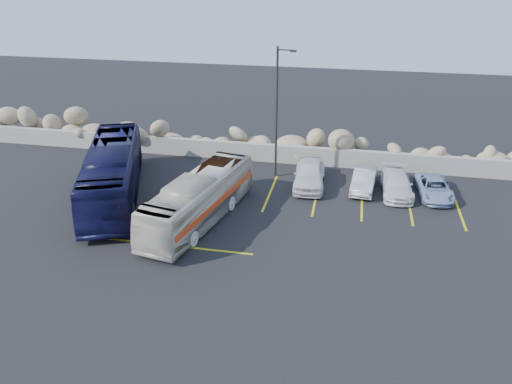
% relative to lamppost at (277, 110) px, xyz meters
% --- Properties ---
extents(ground, '(90.00, 90.00, 0.00)m').
position_rel_lamppost_xyz_m(ground, '(-2.56, -9.50, -4.30)').
color(ground, black).
rests_on(ground, ground).
extents(seawall, '(60.00, 0.40, 1.20)m').
position_rel_lamppost_xyz_m(seawall, '(-2.56, 2.50, -3.70)').
color(seawall, gray).
rests_on(seawall, ground).
extents(riprap_pile, '(54.00, 2.80, 2.60)m').
position_rel_lamppost_xyz_m(riprap_pile, '(-2.56, 3.70, -3.00)').
color(riprap_pile, '#927D60').
rests_on(riprap_pile, ground).
extents(parking_lines, '(18.16, 9.36, 0.01)m').
position_rel_lamppost_xyz_m(parking_lines, '(2.09, -3.93, -4.29)').
color(parking_lines, gold).
rests_on(parking_lines, ground).
extents(lamppost, '(1.14, 0.18, 8.00)m').
position_rel_lamppost_xyz_m(lamppost, '(0.00, 0.00, 0.00)').
color(lamppost, '#2F2D2A').
rests_on(lamppost, ground).
extents(vintage_bus, '(3.89, 9.25, 2.51)m').
position_rel_lamppost_xyz_m(vintage_bus, '(-2.95, -6.58, -3.04)').
color(vintage_bus, beige).
rests_on(vintage_bus, ground).
extents(tour_coach, '(6.28, 11.19, 3.06)m').
position_rel_lamppost_xyz_m(tour_coach, '(-8.58, -4.82, -2.77)').
color(tour_coach, '#0F1034').
rests_on(tour_coach, ground).
extents(car_a, '(2.00, 4.52, 1.51)m').
position_rel_lamppost_xyz_m(car_a, '(2.17, -1.01, -3.54)').
color(car_a, silver).
rests_on(car_a, ground).
extents(car_b, '(1.61, 3.73, 1.20)m').
position_rel_lamppost_xyz_m(car_b, '(5.38, -0.91, -3.70)').
color(car_b, '#B7B6BC').
rests_on(car_b, ground).
extents(car_c, '(1.89, 4.19, 1.19)m').
position_rel_lamppost_xyz_m(car_c, '(7.25, -1.09, -3.70)').
color(car_c, silver).
rests_on(car_c, ground).
extents(car_d, '(2.06, 3.91, 1.05)m').
position_rel_lamppost_xyz_m(car_d, '(9.36, -1.08, -3.77)').
color(car_d, '#8BA0C5').
rests_on(car_d, ground).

